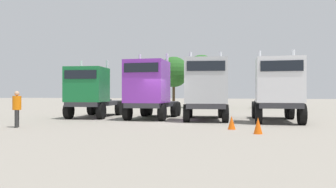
{
  "coord_description": "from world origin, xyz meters",
  "views": [
    {
      "loc": [
        5.47,
        -17.39,
        1.61
      ],
      "look_at": [
        -0.67,
        2.93,
        1.62
      ],
      "focal_mm": 33.98,
      "sensor_mm": 36.0,
      "label": 1
    }
  ],
  "objects_px": {
    "semi_truck_purple": "(150,89)",
    "traffic_cone_mid": "(232,123)",
    "semi_truck_green": "(92,92)",
    "traffic_cone_near": "(258,126)",
    "semi_truck_white": "(277,90)",
    "semi_truck_silver": "(206,89)",
    "visitor_in_hivis": "(17,106)"
  },
  "relations": [
    {
      "from": "semi_truck_green",
      "to": "visitor_in_hivis",
      "type": "height_order",
      "value": "semi_truck_green"
    },
    {
      "from": "semi_truck_silver",
      "to": "visitor_in_hivis",
      "type": "xyz_separation_m",
      "value": [
        -8.08,
        -6.51,
        -0.93
      ]
    },
    {
      "from": "semi_truck_green",
      "to": "visitor_in_hivis",
      "type": "distance_m",
      "value": 6.74
    },
    {
      "from": "traffic_cone_mid",
      "to": "traffic_cone_near",
      "type": "bearing_deg",
      "value": -49.17
    },
    {
      "from": "semi_truck_white",
      "to": "traffic_cone_near",
      "type": "xyz_separation_m",
      "value": [
        -0.97,
        -5.77,
        -1.54
      ]
    },
    {
      "from": "semi_truck_purple",
      "to": "semi_truck_white",
      "type": "xyz_separation_m",
      "value": [
        7.76,
        -0.0,
        -0.07
      ]
    },
    {
      "from": "semi_truck_purple",
      "to": "traffic_cone_near",
      "type": "bearing_deg",
      "value": 45.92
    },
    {
      "from": "semi_truck_white",
      "to": "traffic_cone_near",
      "type": "relative_size",
      "value": 9.45
    },
    {
      "from": "semi_truck_green",
      "to": "semi_truck_white",
      "type": "bearing_deg",
      "value": 80.14
    },
    {
      "from": "visitor_in_hivis",
      "to": "traffic_cone_near",
      "type": "bearing_deg",
      "value": -29.14
    },
    {
      "from": "semi_truck_green",
      "to": "traffic_cone_mid",
      "type": "xyz_separation_m",
      "value": [
        9.89,
        -4.56,
        -1.43
      ]
    },
    {
      "from": "semi_truck_green",
      "to": "traffic_cone_mid",
      "type": "distance_m",
      "value": 10.98
    },
    {
      "from": "semi_truck_purple",
      "to": "semi_truck_silver",
      "type": "relative_size",
      "value": 0.96
    },
    {
      "from": "semi_truck_silver",
      "to": "traffic_cone_near",
      "type": "bearing_deg",
      "value": 18.38
    },
    {
      "from": "visitor_in_hivis",
      "to": "semi_truck_silver",
      "type": "bearing_deg",
      "value": 5.81
    },
    {
      "from": "semi_truck_green",
      "to": "semi_truck_white",
      "type": "xyz_separation_m",
      "value": [
        12.04,
        -0.16,
        0.13
      ]
    },
    {
      "from": "semi_truck_silver",
      "to": "semi_truck_purple",
      "type": "bearing_deg",
      "value": -100.87
    },
    {
      "from": "semi_truck_purple",
      "to": "semi_truck_silver",
      "type": "height_order",
      "value": "semi_truck_purple"
    },
    {
      "from": "semi_truck_purple",
      "to": "semi_truck_white",
      "type": "relative_size",
      "value": 0.94
    },
    {
      "from": "semi_truck_silver",
      "to": "traffic_cone_mid",
      "type": "height_order",
      "value": "semi_truck_silver"
    },
    {
      "from": "semi_truck_purple",
      "to": "semi_truck_green",
      "type": "bearing_deg",
      "value": -95.85
    },
    {
      "from": "semi_truck_purple",
      "to": "traffic_cone_mid",
      "type": "xyz_separation_m",
      "value": [
        5.61,
        -4.4,
        -1.64
      ]
    },
    {
      "from": "semi_truck_silver",
      "to": "semi_truck_white",
      "type": "relative_size",
      "value": 0.98
    },
    {
      "from": "semi_truck_green",
      "to": "traffic_cone_near",
      "type": "xyz_separation_m",
      "value": [
        11.07,
        -5.93,
        -1.4
      ]
    },
    {
      "from": "semi_truck_purple",
      "to": "semi_truck_silver",
      "type": "distance_m",
      "value": 3.63
    },
    {
      "from": "semi_truck_purple",
      "to": "traffic_cone_mid",
      "type": "height_order",
      "value": "semi_truck_purple"
    },
    {
      "from": "semi_truck_purple",
      "to": "traffic_cone_mid",
      "type": "relative_size",
      "value": 9.69
    },
    {
      "from": "semi_truck_silver",
      "to": "semi_truck_green",
      "type": "bearing_deg",
      "value": -101.79
    },
    {
      "from": "traffic_cone_mid",
      "to": "visitor_in_hivis",
      "type": "bearing_deg",
      "value": -167.99
    },
    {
      "from": "semi_truck_purple",
      "to": "semi_truck_white",
      "type": "distance_m",
      "value": 7.76
    },
    {
      "from": "traffic_cone_near",
      "to": "traffic_cone_mid",
      "type": "height_order",
      "value": "traffic_cone_near"
    },
    {
      "from": "semi_truck_green",
      "to": "visitor_in_hivis",
      "type": "bearing_deg",
      "value": -10.59
    }
  ]
}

